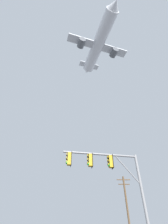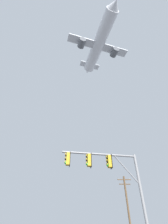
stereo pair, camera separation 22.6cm
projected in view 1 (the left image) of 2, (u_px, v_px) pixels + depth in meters
signal_pole_near at (110, 172)px, 12.00m from camera, size 5.75×1.08×6.33m
utility_pole at (127, 205)px, 24.85m from camera, size 2.20×0.28×8.85m
airplane at (98, 43)px, 54.90m from camera, size 20.57×26.63×7.33m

